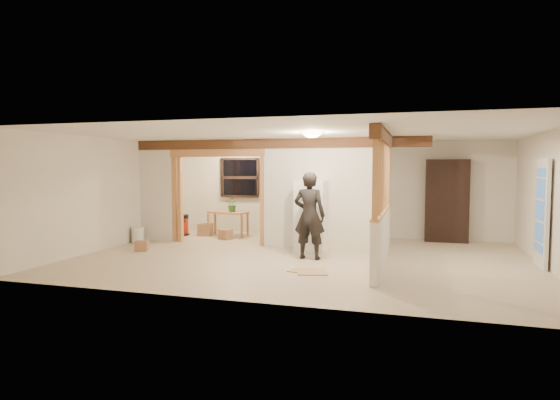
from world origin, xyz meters
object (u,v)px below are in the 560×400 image
(woman, at_px, (309,215))
(work_table, at_px, (228,224))
(refrigerator, at_px, (311,216))
(shop_vac, at_px, (181,225))
(bookshelf, at_px, (447,201))

(woman, bearing_deg, work_table, -38.67)
(refrigerator, xyz_separation_m, woman, (0.17, -0.89, 0.10))
(woman, xyz_separation_m, work_table, (-2.80, 2.48, -0.55))
(work_table, height_order, shop_vac, work_table)
(refrigerator, distance_m, bookshelf, 3.66)
(woman, distance_m, work_table, 3.78)
(work_table, relative_size, shop_vac, 1.83)
(woman, height_order, shop_vac, woman)
(bookshelf, bearing_deg, work_table, -173.88)
(refrigerator, bearing_deg, work_table, 148.91)
(bookshelf, bearing_deg, woman, -131.92)
(woman, height_order, work_table, woman)
(woman, bearing_deg, bookshelf, -129.05)
(refrigerator, distance_m, woman, 0.91)
(work_table, bearing_deg, shop_vac, -156.07)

